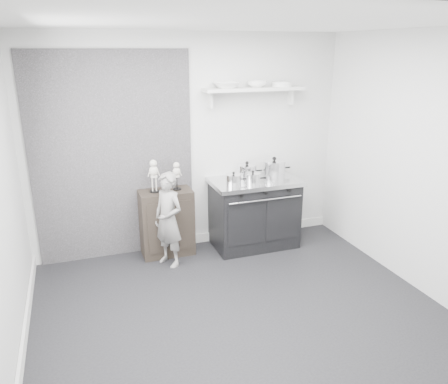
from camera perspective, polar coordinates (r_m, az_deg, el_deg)
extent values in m
plane|color=black|center=(4.47, 2.34, -15.80)|extent=(4.00, 4.00, 0.00)
cube|color=silver|center=(5.53, -4.41, 6.21)|extent=(4.00, 0.02, 2.70)
cube|color=silver|center=(2.43, 18.90, -11.07)|extent=(4.00, 0.02, 2.70)
cube|color=silver|center=(4.96, 24.60, 3.17)|extent=(0.02, 3.60, 2.70)
cube|color=silver|center=(3.71, 2.91, 21.31)|extent=(4.00, 3.60, 0.02)
cube|color=black|center=(5.38, -14.18, 4.27)|extent=(1.90, 0.02, 2.50)
cube|color=silver|center=(6.23, 4.86, -4.86)|extent=(2.00, 0.03, 0.12)
cube|color=silver|center=(4.25, -24.86, -18.75)|extent=(0.03, 3.60, 0.12)
cube|color=silver|center=(5.57, 3.96, 13.28)|extent=(1.30, 0.26, 0.04)
cube|color=silver|center=(5.46, -1.80, 11.94)|extent=(0.03, 0.12, 0.20)
cube|color=silver|center=(5.88, 8.70, 12.20)|extent=(0.03, 0.12, 0.20)
cube|color=black|center=(5.75, 3.93, -2.94)|extent=(1.07, 0.64, 0.85)
cube|color=silver|center=(5.60, 4.03, 1.38)|extent=(1.13, 0.68, 0.05)
cube|color=black|center=(5.37, 2.77, -4.23)|extent=(0.45, 0.02, 0.55)
cube|color=black|center=(5.57, 7.66, -3.52)|extent=(0.45, 0.02, 0.55)
cylinder|color=silver|center=(5.34, 5.49, -1.03)|extent=(0.96, 0.02, 0.02)
cylinder|color=black|center=(5.20, 2.25, -0.48)|extent=(0.04, 0.03, 0.04)
cylinder|color=black|center=(5.32, 5.45, -0.11)|extent=(0.04, 0.03, 0.04)
cylinder|color=black|center=(5.46, 8.50, 0.25)|extent=(0.04, 0.03, 0.04)
cube|color=black|center=(5.55, -7.51, -3.95)|extent=(0.64, 0.38, 0.84)
imported|color=gray|center=(5.20, -7.29, -3.62)|extent=(0.46, 0.50, 1.15)
cylinder|color=silver|center=(5.35, 1.25, 1.58)|extent=(0.19, 0.19, 0.12)
cylinder|color=silver|center=(5.34, 1.25, 2.25)|extent=(0.20, 0.20, 0.02)
sphere|color=black|center=(5.33, 1.25, 2.50)|extent=(0.03, 0.03, 0.03)
cylinder|color=black|center=(5.40, 2.59, 1.71)|extent=(0.10, 0.02, 0.02)
cylinder|color=silver|center=(5.64, 3.01, 2.66)|extent=(0.25, 0.25, 0.16)
cylinder|color=silver|center=(5.62, 3.02, 3.51)|extent=(0.26, 0.26, 0.02)
sphere|color=black|center=(5.61, 3.03, 3.81)|extent=(0.04, 0.04, 0.04)
cylinder|color=black|center=(5.71, 4.53, 2.81)|extent=(0.10, 0.02, 0.02)
cylinder|color=silver|center=(5.75, 6.54, 3.03)|extent=(0.29, 0.29, 0.19)
cylinder|color=silver|center=(5.73, 6.57, 4.02)|extent=(0.30, 0.30, 0.02)
sphere|color=black|center=(5.72, 6.59, 4.35)|extent=(0.05, 0.05, 0.05)
cylinder|color=black|center=(5.83, 8.18, 3.18)|extent=(0.10, 0.02, 0.02)
cylinder|color=silver|center=(5.39, 3.78, 1.69)|extent=(0.18, 0.18, 0.12)
cylinder|color=silver|center=(5.37, 3.80, 2.40)|extent=(0.19, 0.19, 0.02)
sphere|color=black|center=(5.37, 3.80, 2.64)|extent=(0.03, 0.03, 0.03)
cylinder|color=black|center=(5.44, 5.05, 1.82)|extent=(0.10, 0.02, 0.02)
imported|color=white|center=(5.43, 0.28, 13.80)|extent=(0.31, 0.31, 0.08)
imported|color=white|center=(5.58, 4.33, 13.86)|extent=(0.24, 0.24, 0.07)
cylinder|color=silver|center=(5.73, 7.57, 13.80)|extent=(0.26, 0.26, 0.06)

